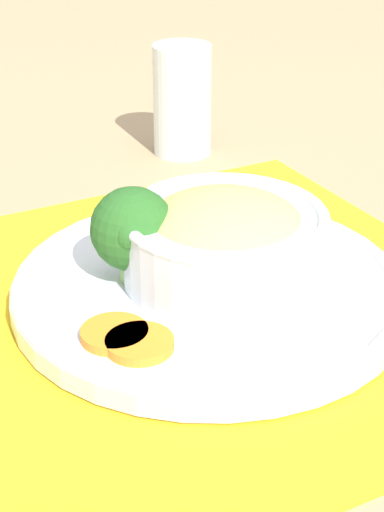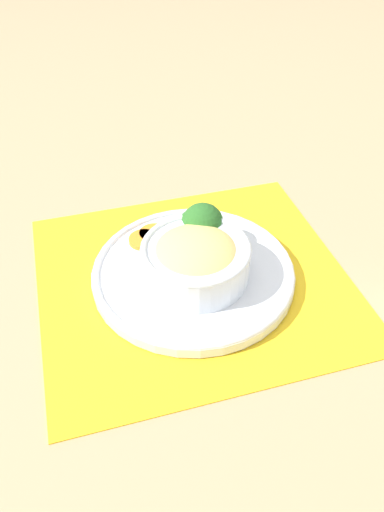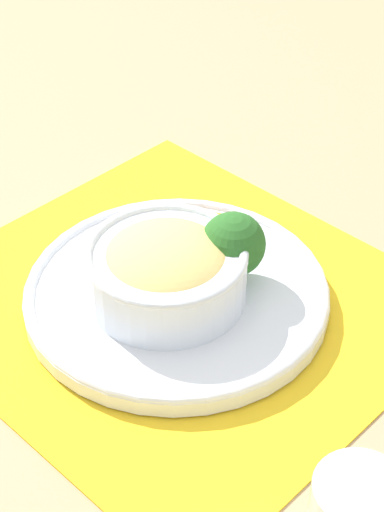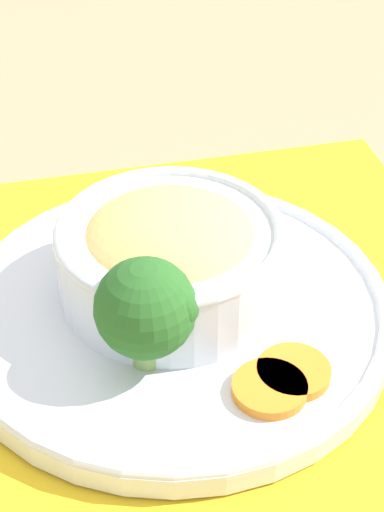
# 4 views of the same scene
# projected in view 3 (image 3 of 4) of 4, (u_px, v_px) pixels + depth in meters

# --- Properties ---
(ground_plane) EXTENTS (4.00, 4.00, 0.00)m
(ground_plane) POSITION_uv_depth(u_px,v_px,m) (177.00, 304.00, 0.85)
(ground_plane) COLOR tan
(placemat) EXTENTS (0.47, 0.43, 0.00)m
(placemat) POSITION_uv_depth(u_px,v_px,m) (177.00, 302.00, 0.85)
(placemat) COLOR yellow
(placemat) RESTS_ON ground_plane
(plate) EXTENTS (0.30, 0.30, 0.02)m
(plate) POSITION_uv_depth(u_px,v_px,m) (177.00, 292.00, 0.84)
(plate) COLOR silver
(plate) RESTS_ON placemat
(bowl) EXTENTS (0.16, 0.16, 0.07)m
(bowl) POSITION_uv_depth(u_px,v_px,m) (169.00, 270.00, 0.81)
(bowl) COLOR silver
(bowl) RESTS_ON plate
(broccoli_floret) EXTENTS (0.06, 0.06, 0.08)m
(broccoli_floret) POSITION_uv_depth(u_px,v_px,m) (233.00, 244.00, 0.82)
(broccoli_floret) COLOR #84AD5B
(broccoli_floret) RESTS_ON plate
(carrot_slice_near) EXTENTS (0.05, 0.05, 0.01)m
(carrot_slice_near) POSITION_uv_depth(u_px,v_px,m) (214.00, 228.00, 0.91)
(carrot_slice_near) COLOR orange
(carrot_slice_near) RESTS_ON plate
(carrot_slice_middle) EXTENTS (0.05, 0.05, 0.01)m
(carrot_slice_middle) POSITION_uv_depth(u_px,v_px,m) (194.00, 224.00, 0.92)
(carrot_slice_middle) COLOR orange
(carrot_slice_middle) RESTS_ON plate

